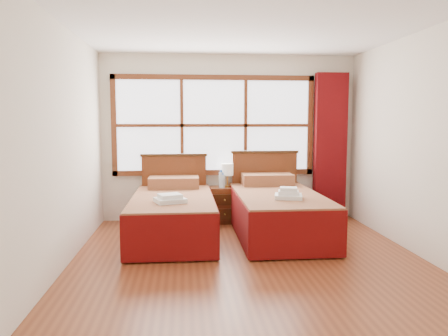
{
  "coord_description": "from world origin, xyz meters",
  "views": [
    {
      "loc": [
        -0.71,
        -4.65,
        1.57
      ],
      "look_at": [
        -0.23,
        0.7,
        0.99
      ],
      "focal_mm": 35.0,
      "sensor_mm": 36.0,
      "label": 1
    }
  ],
  "objects": [
    {
      "name": "nightstand",
      "position": [
        -0.12,
        1.99,
        0.28
      ],
      "size": [
        0.41,
        0.41,
        0.55
      ],
      "color": "#5B2A13",
      "rests_on": "floor"
    },
    {
      "name": "curtain",
      "position": [
        1.6,
        2.11,
        1.17
      ],
      "size": [
        0.5,
        0.16,
        2.3
      ],
      "primitive_type": "cube",
      "color": "#640A0D",
      "rests_on": "wall_back"
    },
    {
      "name": "bottle_far",
      "position": [
        -0.14,
        1.91,
        0.66
      ],
      "size": [
        0.06,
        0.06,
        0.23
      ],
      "color": "#A5C4D5",
      "rests_on": "nightstand"
    },
    {
      "name": "bottle_near",
      "position": [
        -0.16,
        1.93,
        0.68
      ],
      "size": [
        0.07,
        0.07,
        0.28
      ],
      "color": "#A5C4D5",
      "rests_on": "nightstand"
    },
    {
      "name": "window",
      "position": [
        -0.25,
        2.21,
        1.5
      ],
      "size": [
        3.16,
        0.06,
        1.56
      ],
      "color": "white",
      "rests_on": "wall_back"
    },
    {
      "name": "floor",
      "position": [
        0.0,
        0.0,
        0.0
      ],
      "size": [
        4.5,
        4.5,
        0.0
      ],
      "primitive_type": "plane",
      "color": "brown",
      "rests_on": "ground"
    },
    {
      "name": "ceiling",
      "position": [
        0.0,
        0.0,
        2.6
      ],
      "size": [
        4.5,
        4.5,
        0.0
      ],
      "primitive_type": "plane",
      "rotation": [
        3.14,
        0.0,
        0.0
      ],
      "color": "white",
      "rests_on": "wall_back"
    },
    {
      "name": "wall_right",
      "position": [
        2.0,
        0.0,
        1.3
      ],
      "size": [
        0.0,
        4.5,
        4.5
      ],
      "primitive_type": "plane",
      "rotation": [
        1.57,
        0.0,
        -1.57
      ],
      "color": "silver",
      "rests_on": "floor"
    },
    {
      "name": "towels_left",
      "position": [
        -0.9,
        0.7,
        0.61
      ],
      "size": [
        0.43,
        0.41,
        0.1
      ],
      "rotation": [
        0.0,
        0.0,
        0.33
      ],
      "color": "white",
      "rests_on": "bed_left"
    },
    {
      "name": "wall_back",
      "position": [
        0.0,
        2.25,
        1.3
      ],
      "size": [
        4.0,
        0.0,
        4.0
      ],
      "primitive_type": "plane",
      "rotation": [
        1.57,
        0.0,
        0.0
      ],
      "color": "silver",
      "rests_on": "floor"
    },
    {
      "name": "bed_left",
      "position": [
        -0.88,
        1.2,
        0.32
      ],
      "size": [
        1.09,
        2.12,
        1.06
      ],
      "color": "#361E0B",
      "rests_on": "floor"
    },
    {
      "name": "wall_left",
      "position": [
        -2.0,
        0.0,
        1.3
      ],
      "size": [
        0.0,
        4.5,
        4.5
      ],
      "primitive_type": "plane",
      "rotation": [
        1.57,
        0.0,
        1.57
      ],
      "color": "silver",
      "rests_on": "floor"
    },
    {
      "name": "lamp",
      "position": [
        -0.05,
        2.07,
        0.81
      ],
      "size": [
        0.18,
        0.18,
        0.36
      ],
      "color": "#BA8D3B",
      "rests_on": "nightstand"
    },
    {
      "name": "towels_right",
      "position": [
        0.59,
        0.71,
        0.65
      ],
      "size": [
        0.4,
        0.37,
        0.14
      ],
      "rotation": [
        0.0,
        0.0,
        -0.23
      ],
      "color": "white",
      "rests_on": "bed_right"
    },
    {
      "name": "bed_right",
      "position": [
        0.55,
        1.2,
        0.34
      ],
      "size": [
        1.13,
        2.2,
        1.1
      ],
      "color": "#361E0B",
      "rests_on": "floor"
    }
  ]
}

